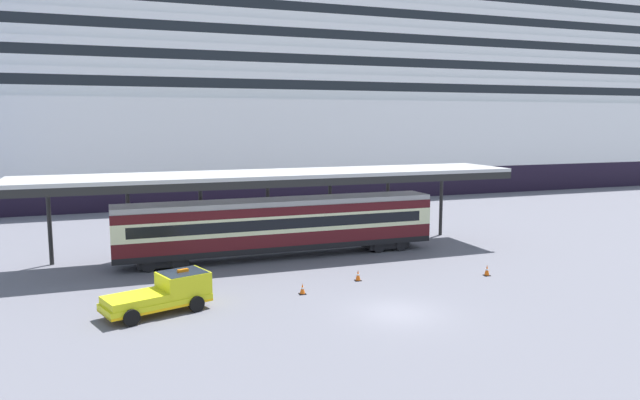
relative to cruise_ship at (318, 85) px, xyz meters
The scene contains 8 objects.
ground_plane 56.88m from the cruise_ship, 105.71° to the right, with size 400.00×400.00×0.00m, color slate.
cruise_ship is the anchor object (origin of this frame).
platform_canopy 43.42m from the cruise_ship, 113.67° to the right, with size 34.68×6.05×5.95m.
train_carriage 44.64m from the cruise_ship, 113.41° to the right, with size 22.28×2.81×4.11m.
service_truck 56.74m from the cruise_ship, 117.76° to the right, with size 5.57×3.56×2.02m.
traffic_cone_near 51.03m from the cruise_ship, 107.03° to the right, with size 0.36×0.36×0.66m.
traffic_cone_mid 50.96m from the cruise_ship, 97.52° to the right, with size 0.36×0.36×0.68m.
traffic_cone_far 53.62m from the cruise_ship, 110.78° to the right, with size 0.36×0.36×0.60m.
Camera 1 is at (-13.24, -25.13, 9.51)m, focal length 32.85 mm.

